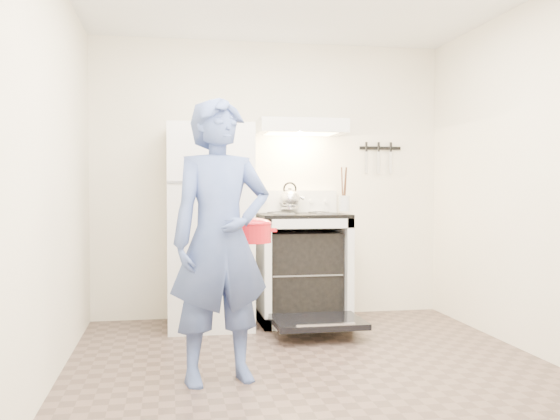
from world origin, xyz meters
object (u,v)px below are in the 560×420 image
(tea_kettle, at_px, (290,198))
(dutch_oven, at_px, (251,233))
(person, at_px, (221,241))
(refrigerator, at_px, (209,226))
(stove_body, at_px, (302,269))

(tea_kettle, relative_size, dutch_oven, 0.80)
(dutch_oven, bearing_deg, person, -123.30)
(refrigerator, bearing_deg, stove_body, 1.77)
(refrigerator, distance_m, stove_body, 0.90)
(tea_kettle, xyz_separation_m, person, (-0.77, -1.76, -0.23))
(stove_body, distance_m, person, 1.83)
(stove_body, relative_size, person, 0.54)
(tea_kettle, bearing_deg, stove_body, -68.37)
(refrigerator, height_order, stove_body, refrigerator)
(stove_body, bearing_deg, refrigerator, -178.23)
(tea_kettle, relative_size, person, 0.16)
(stove_body, height_order, dutch_oven, dutch_oven)
(refrigerator, bearing_deg, dutch_oven, -80.75)
(person, bearing_deg, tea_kettle, 52.92)
(person, xyz_separation_m, dutch_oven, (0.23, 0.34, 0.02))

